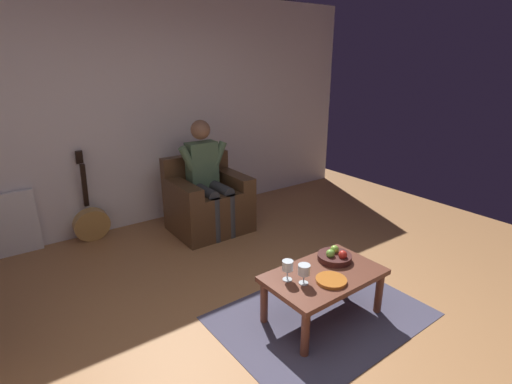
# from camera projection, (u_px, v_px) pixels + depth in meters

# --- Properties ---
(ground_plane) EXTENTS (7.07, 7.07, 0.00)m
(ground_plane) POSITION_uv_depth(u_px,v_px,m) (314.00, 359.00, 2.62)
(ground_plane) COLOR #A77144
(wall_back) EXTENTS (6.19, 0.06, 2.66)m
(wall_back) POSITION_uv_depth(u_px,v_px,m) (139.00, 113.00, 4.46)
(wall_back) COLOR silver
(wall_back) RESTS_ON ground
(rug) EXTENTS (1.62, 1.18, 0.01)m
(rug) POSITION_uv_depth(u_px,v_px,m) (321.00, 316.00, 3.06)
(rug) COLOR #474357
(rug) RESTS_ON ground
(armchair) EXTENTS (0.84, 0.72, 0.86)m
(armchair) POSITION_uv_depth(u_px,v_px,m) (208.00, 203.00, 4.53)
(armchair) COLOR #4A311D
(armchair) RESTS_ON ground
(person_seated) EXTENTS (0.60, 0.61, 1.28)m
(person_seated) POSITION_uv_depth(u_px,v_px,m) (208.00, 174.00, 4.39)
(person_seated) COLOR #4E6A4A
(person_seated) RESTS_ON ground
(coffee_table) EXTENTS (0.91, 0.57, 0.39)m
(coffee_table) POSITION_uv_depth(u_px,v_px,m) (324.00, 280.00, 2.95)
(coffee_table) COLOR brown
(coffee_table) RESTS_ON ground
(guitar) EXTENTS (0.38, 0.23, 1.01)m
(guitar) POSITION_uv_depth(u_px,v_px,m) (91.00, 221.00, 4.27)
(guitar) COLOR #B48847
(guitar) RESTS_ON ground
(radiator) EXTENTS (0.68, 0.06, 0.67)m
(radiator) POSITION_uv_depth(u_px,v_px,m) (0.00, 227.00, 3.88)
(radiator) COLOR white
(radiator) RESTS_ON ground
(wine_glass_near) EXTENTS (0.08, 0.08, 0.16)m
(wine_glass_near) POSITION_uv_depth(u_px,v_px,m) (288.00, 267.00, 2.81)
(wine_glass_near) COLOR silver
(wine_glass_near) RESTS_ON coffee_table
(wine_glass_far) EXTENTS (0.09, 0.09, 0.15)m
(wine_glass_far) POSITION_uv_depth(u_px,v_px,m) (304.00, 271.00, 2.77)
(wine_glass_far) COLOR silver
(wine_glass_far) RESTS_ON coffee_table
(fruit_bowl) EXTENTS (0.27, 0.27, 0.11)m
(fruit_bowl) POSITION_uv_depth(u_px,v_px,m) (335.00, 256.00, 3.11)
(fruit_bowl) COLOR #3F1B18
(fruit_bowl) RESTS_ON coffee_table
(decorative_dish) EXTENTS (0.23, 0.23, 0.02)m
(decorative_dish) POSITION_uv_depth(u_px,v_px,m) (331.00, 280.00, 2.82)
(decorative_dish) COLOR #BA6421
(decorative_dish) RESTS_ON coffee_table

